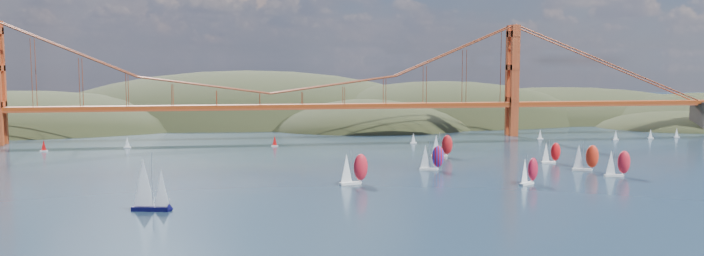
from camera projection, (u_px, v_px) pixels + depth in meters
name	position (u px, v px, depth m)	size (l,w,h in m)	color
ground	(304.00, 234.00, 148.42)	(1200.00, 1200.00, 0.00)	black
headlands	(337.00, 140.00, 430.17)	(725.00, 225.00, 96.00)	black
bridge	(266.00, 72.00, 321.91)	(552.00, 12.00, 55.00)	#99350F
sloop_navy	(149.00, 185.00, 170.81)	(9.89, 6.43, 14.72)	black
racer_0	(353.00, 168.00, 207.51)	(9.34, 5.39, 10.47)	silver
racer_1	(529.00, 170.00, 207.70)	(7.98, 6.32, 9.08)	white
racer_2	(617.00, 163.00, 221.50)	(8.43, 3.66, 9.58)	white
racer_3	(551.00, 152.00, 250.62)	(7.44, 3.07, 8.52)	white
racer_4	(585.00, 157.00, 233.73)	(8.90, 5.05, 9.98)	silver
racer_5	(441.00, 145.00, 266.83)	(8.55, 3.57, 9.76)	silver
racer_rwb	(431.00, 157.00, 234.61)	(8.57, 4.26, 9.64)	silver
distant_boat_2	(44.00, 146.00, 283.06)	(3.00, 2.00, 4.70)	silver
distant_boat_3	(127.00, 142.00, 295.00)	(3.00, 2.00, 4.70)	silver
distant_boat_4	(540.00, 134.00, 326.89)	(3.00, 2.00, 4.70)	silver
distant_boat_5	(616.00, 135.00, 323.79)	(3.00, 2.00, 4.70)	silver
distant_boat_6	(651.00, 134.00, 329.86)	(3.00, 2.00, 4.70)	silver
distant_boat_7	(677.00, 133.00, 334.25)	(3.00, 2.00, 4.70)	silver
distant_boat_8	(413.00, 138.00, 310.59)	(3.00, 2.00, 4.70)	silver
distant_boat_9	(275.00, 141.00, 299.88)	(3.00, 2.00, 4.70)	silver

